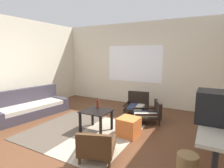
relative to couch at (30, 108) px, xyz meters
The scene contains 15 objects.
ground_plane 2.09m from the couch, 12.57° to the right, with size 7.80×7.80×0.00m, color #56331E.
far_wall_with_window 3.49m from the couch, 52.12° to the left, with size 5.60×0.13×2.70m.
side_wall_left 1.30m from the couch, 166.46° to the right, with size 0.12×6.60×2.70m, color beige.
area_rug 1.93m from the couch, ahead, with size 2.24×2.05×0.01m.
couch is the anchor object (origin of this frame).
coffee_table 2.18m from the couch, ahead, with size 0.60×0.54×0.47m.
armchair_by_window 3.00m from the couch, 33.62° to the left, with size 0.70×0.68×0.59m.
armchair_striped_foreground 2.92m from the couch, 17.60° to the right, with size 0.72×0.76×0.51m.
armchair_corner 3.23m from the couch, 19.56° to the left, with size 0.81×0.77×0.54m.
ottoman_orange 2.89m from the couch, ahead, with size 0.40×0.40×0.39m, color #D1662D.
console_shelf 4.44m from the couch, ahead, with size 0.37×1.86×0.82m.
crt_television 4.50m from the couch, ahead, with size 0.48×0.42×0.40m.
clay_vase 4.45m from the couch, ahead, with size 0.22×0.22×0.32m.
glass_bottle 2.16m from the couch, ahead, with size 0.06×0.06×0.25m.
wicker_basket 4.13m from the couch, ahead, with size 0.30×0.30×0.26m, color olive.
Camera 1 is at (2.26, -2.67, 1.68)m, focal length 28.99 mm.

